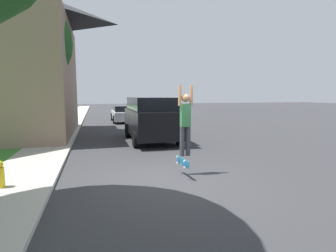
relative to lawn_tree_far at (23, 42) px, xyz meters
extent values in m
plane|color=#333335|center=(4.74, -7.26, -4.56)|extent=(120.00, 120.00, 0.00)
cube|color=#ADA89E|center=(1.14, -1.26, -4.51)|extent=(1.80, 80.00, 0.10)
cylinder|color=brown|center=(0.00, 0.00, -2.82)|extent=(0.36, 0.36, 3.32)
sphere|color=#1E4C1E|center=(0.00, 0.00, 0.02)|extent=(4.26, 4.26, 4.26)
cube|color=black|center=(5.59, -1.37, -3.66)|extent=(1.99, 4.53, 1.17)
cube|color=black|center=(5.59, -1.26, -2.78)|extent=(1.83, 3.54, 0.58)
cylinder|color=black|center=(4.63, 0.04, -4.21)|extent=(0.24, 0.70, 0.70)
cylinder|color=black|center=(6.55, 0.04, -4.21)|extent=(0.24, 0.70, 0.70)
cylinder|color=black|center=(4.63, -2.77, -4.21)|extent=(0.24, 0.70, 0.70)
cylinder|color=black|center=(6.55, -2.77, -4.21)|extent=(0.24, 0.70, 0.70)
cube|color=#B7B7BC|center=(5.31, 8.16, -4.03)|extent=(1.83, 4.38, 0.67)
cube|color=black|center=(5.31, 8.05, -3.47)|extent=(1.61, 2.28, 0.45)
cylinder|color=black|center=(4.43, 9.47, -4.24)|extent=(0.20, 0.63, 0.63)
cylinder|color=black|center=(6.20, 9.47, -4.24)|extent=(0.20, 0.63, 0.63)
cylinder|color=black|center=(4.43, 6.84, -4.24)|extent=(0.20, 0.63, 0.63)
cylinder|color=black|center=(6.20, 6.84, -4.24)|extent=(0.20, 0.63, 0.63)
cylinder|color=#38383D|center=(5.29, -6.83, -3.63)|extent=(0.13, 0.13, 0.80)
cylinder|color=#38383D|center=(5.46, -6.83, -3.63)|extent=(0.13, 0.13, 0.80)
cube|color=#337042|center=(5.37, -6.83, -2.92)|extent=(0.25, 0.20, 0.62)
sphere|color=#9E7051|center=(5.37, -6.83, -2.46)|extent=(0.22, 0.22, 0.22)
cylinder|color=#9E7051|center=(5.21, -6.83, -2.39)|extent=(0.09, 0.09, 0.55)
cylinder|color=#9E7051|center=(5.53, -6.83, -2.39)|extent=(0.09, 0.09, 0.55)
cube|color=#236B99|center=(5.25, -7.00, -4.15)|extent=(0.09, 0.78, 0.20)
cylinder|color=silver|center=(5.16, -6.76, -4.07)|extent=(0.03, 0.06, 0.06)
cylinder|color=silver|center=(5.17, -6.76, -4.24)|extent=(0.03, 0.06, 0.06)
cylinder|color=silver|center=(5.21, -7.25, -4.07)|extent=(0.03, 0.06, 0.06)
cylinder|color=silver|center=(5.21, -7.25, -4.24)|extent=(0.03, 0.06, 0.06)
cylinder|color=gold|center=(0.92, -6.93, -4.23)|extent=(0.20, 0.20, 0.45)
camera|label=1|loc=(3.05, -13.46, -2.38)|focal=28.00mm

